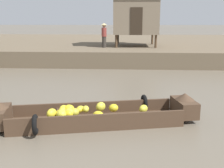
# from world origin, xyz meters

# --- Properties ---
(ground_plane) EXTENTS (300.00, 300.00, 0.00)m
(ground_plane) POSITION_xyz_m (0.00, 10.00, 0.00)
(ground_plane) COLOR #665B4C
(riverbank_strip) EXTENTS (160.00, 20.00, 1.00)m
(riverbank_strip) POSITION_xyz_m (0.00, 24.70, 0.50)
(riverbank_strip) COLOR brown
(riverbank_strip) RESTS_ON ground
(banana_boat) EXTENTS (5.83, 2.55, 0.78)m
(banana_boat) POSITION_xyz_m (1.24, 5.93, 0.26)
(banana_boat) COLOR #473323
(banana_boat) RESTS_ON ground
(stilt_house_left) EXTENTS (3.79, 3.75, 4.45)m
(stilt_house_left) POSITION_xyz_m (2.68, 19.01, 3.38)
(stilt_house_left) COLOR #4C3826
(stilt_house_left) RESTS_ON riverbank_strip
(vendor_person) EXTENTS (0.44, 0.44, 1.66)m
(vendor_person) POSITION_xyz_m (0.49, 17.64, 1.93)
(vendor_person) COLOR #332D28
(vendor_person) RESTS_ON riverbank_strip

